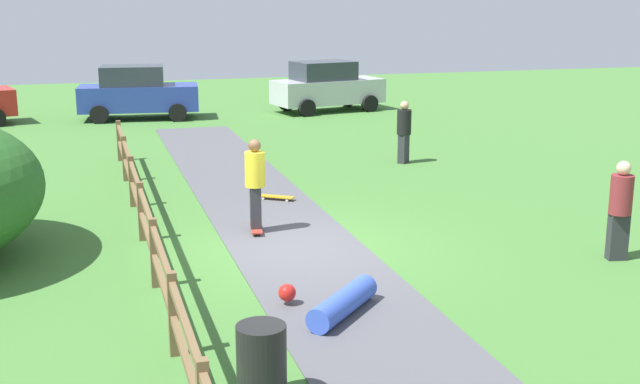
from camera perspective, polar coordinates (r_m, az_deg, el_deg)
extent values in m
plane|color=#427533|center=(14.67, -1.63, -3.94)|extent=(60.00, 60.00, 0.00)
cube|color=#515156|center=(14.67, -1.63, -3.91)|extent=(2.40, 28.00, 0.02)
cube|color=brown|center=(10.47, -10.17, -8.34)|extent=(0.12, 0.12, 1.10)
cube|color=brown|center=(12.88, -11.45, -4.17)|extent=(0.12, 0.12, 1.10)
cube|color=brown|center=(15.35, -12.32, -1.33)|extent=(0.12, 0.12, 1.10)
cube|color=brown|center=(17.84, -12.94, 0.73)|extent=(0.12, 0.12, 1.10)
cube|color=brown|center=(20.36, -13.41, 2.27)|extent=(0.12, 0.12, 1.10)
cube|color=brown|center=(22.88, -13.77, 3.48)|extent=(0.12, 0.12, 1.10)
cube|color=brown|center=(14.12, -11.91, -2.82)|extent=(0.08, 18.00, 0.09)
cube|color=brown|center=(14.00, -12.00, -1.05)|extent=(0.08, 18.00, 0.09)
cylinder|color=black|center=(9.28, -4.08, -11.80)|extent=(0.56, 0.56, 0.90)
cube|color=#B23326|center=(15.66, -4.47, -2.49)|extent=(0.31, 0.82, 0.02)
cylinder|color=silver|center=(15.93, -4.80, -2.37)|extent=(0.04, 0.06, 0.06)
cylinder|color=silver|center=(15.94, -4.26, -2.35)|extent=(0.04, 0.06, 0.06)
cylinder|color=silver|center=(15.40, -4.67, -2.93)|extent=(0.04, 0.06, 0.06)
cylinder|color=silver|center=(15.41, -4.12, -2.91)|extent=(0.04, 0.06, 0.06)
cube|color=#2D2D33|center=(15.55, -4.50, -1.04)|extent=(0.24, 0.34, 0.79)
cylinder|color=yellow|center=(15.38, -4.55, 1.58)|extent=(0.43, 0.43, 0.66)
sphere|color=brown|center=(15.30, -4.58, 3.23)|extent=(0.24, 0.24, 0.24)
cylinder|color=blue|center=(11.61, 1.61, -7.72)|extent=(1.34, 1.38, 0.36)
sphere|color=red|center=(12.01, -2.30, -7.00)|extent=(0.26, 0.26, 0.26)
cube|color=#BF8C19|center=(18.01, -3.06, -0.32)|extent=(0.77, 0.62, 0.02)
cylinder|color=silver|center=(18.06, -3.98, -0.43)|extent=(0.07, 0.06, 0.06)
cylinder|color=silver|center=(18.19, -3.80, -0.32)|extent=(0.07, 0.06, 0.06)
cylinder|color=silver|center=(17.86, -2.31, -0.57)|extent=(0.07, 0.06, 0.06)
cylinder|color=silver|center=(18.00, -2.15, -0.46)|extent=(0.07, 0.06, 0.06)
cube|color=#2D2D33|center=(14.85, 19.97, -2.94)|extent=(0.35, 0.26, 0.80)
cylinder|color=maroon|center=(14.67, 20.20, -0.17)|extent=(0.45, 0.45, 0.67)
sphere|color=beige|center=(14.57, 20.35, 1.57)|extent=(0.24, 0.24, 0.24)
cube|color=#2D2D33|center=(22.08, 5.82, 3.02)|extent=(0.37, 0.36, 0.78)
cylinder|color=black|center=(21.96, 5.87, 4.86)|extent=(0.54, 0.54, 0.65)
sphere|color=tan|center=(21.89, 5.89, 6.00)|extent=(0.23, 0.23, 0.23)
cube|color=#B7B7BC|center=(31.75, 0.56, 7.01)|extent=(4.45, 2.48, 0.90)
cube|color=#2D333D|center=(31.57, 0.24, 8.43)|extent=(2.46, 1.96, 0.70)
cylinder|color=black|center=(33.21, 1.91, 6.52)|extent=(0.67, 0.36, 0.64)
cylinder|color=black|center=(31.70, 3.47, 6.16)|extent=(0.67, 0.36, 0.64)
cylinder|color=black|center=(31.99, -2.34, 6.24)|extent=(0.67, 0.36, 0.64)
cylinder|color=black|center=(30.42, -0.92, 5.86)|extent=(0.67, 0.36, 0.64)
cube|color=#283D99|center=(30.47, -12.46, 6.41)|extent=(4.36, 2.15, 0.90)
cube|color=#2D333D|center=(30.39, -12.92, 7.89)|extent=(2.36, 1.79, 0.70)
cylinder|color=black|center=(31.37, -9.89, 5.90)|extent=(0.66, 0.31, 0.64)
cylinder|color=black|center=(29.63, -9.86, 5.46)|extent=(0.66, 0.31, 0.64)
cylinder|color=black|center=(31.48, -14.83, 5.68)|extent=(0.66, 0.31, 0.64)
cylinder|color=black|center=(29.75, -15.09, 5.22)|extent=(0.66, 0.31, 0.64)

